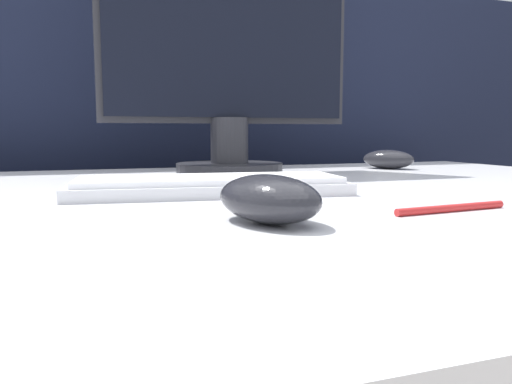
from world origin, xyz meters
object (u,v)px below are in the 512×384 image
(monitor, at_px, (229,41))
(computer_mouse_far, at_px, (388,159))
(keyboard, at_px, (210,186))
(computer_mouse_near, at_px, (269,199))

(monitor, distance_m, computer_mouse_far, 0.44)
(monitor, bearing_deg, keyboard, -110.36)
(computer_mouse_near, height_order, keyboard, computer_mouse_near)
(monitor, bearing_deg, computer_mouse_near, -102.67)
(keyboard, xyz_separation_m, monitor, (0.12, 0.34, 0.25))
(keyboard, bearing_deg, computer_mouse_far, 39.96)
(keyboard, height_order, monitor, monitor)
(keyboard, distance_m, computer_mouse_far, 0.59)
(monitor, relative_size, computer_mouse_far, 3.80)
(computer_mouse_near, bearing_deg, keyboard, 69.84)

